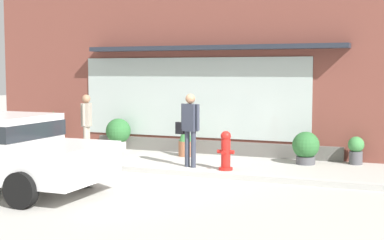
% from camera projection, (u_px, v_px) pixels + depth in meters
% --- Properties ---
extents(ground_plane, '(60.00, 60.00, 0.00)m').
position_uv_depth(ground_plane, '(165.00, 172.00, 12.57)').
color(ground_plane, '#B2AFA8').
extents(curb_strip, '(14.00, 0.24, 0.12)m').
position_uv_depth(curb_strip, '(162.00, 171.00, 12.38)').
color(curb_strip, '#B2B2AD').
rests_on(curb_strip, ground_plane).
extents(storefront, '(14.00, 0.81, 4.82)m').
position_uv_depth(storefront, '(215.00, 67.00, 15.30)').
color(storefront, brown).
rests_on(storefront, ground_plane).
extents(fire_hydrant, '(0.39, 0.36, 0.90)m').
position_uv_depth(fire_hydrant, '(226.00, 151.00, 12.77)').
color(fire_hydrant, red).
rests_on(fire_hydrant, ground_plane).
extents(pedestrian_with_handbag, '(0.68, 0.32, 1.72)m').
position_uv_depth(pedestrian_with_handbag, '(190.00, 124.00, 13.14)').
color(pedestrian_with_handbag, '#333847').
rests_on(pedestrian_with_handbag, ground_plane).
extents(pedestrian_passerby, '(0.25, 0.45, 1.64)m').
position_uv_depth(pedestrian_passerby, '(87.00, 121.00, 14.65)').
color(pedestrian_passerby, '#9E9384').
rests_on(pedestrian_passerby, ground_plane).
extents(potted_plant_trailing_edge, '(0.42, 0.42, 1.07)m').
position_uv_depth(potted_plant_trailing_edge, '(54.00, 129.00, 16.74)').
color(potted_plant_trailing_edge, '#B7B2A3').
rests_on(potted_plant_trailing_edge, ground_plane).
extents(potted_plant_window_left, '(0.65, 0.65, 0.79)m').
position_uv_depth(potted_plant_window_left, '(306.00, 147.00, 13.58)').
color(potted_plant_window_left, '#4C4C51').
rests_on(potted_plant_window_left, ground_plane).
extents(potted_plant_low_front, '(0.70, 0.70, 0.91)m').
position_uv_depth(potted_plant_low_front, '(118.00, 133.00, 15.93)').
color(potted_plant_low_front, '#B7B2A3').
rests_on(potted_plant_low_front, ground_plane).
extents(potted_plant_near_hydrant, '(0.38, 0.38, 0.99)m').
position_uv_depth(potted_plant_near_hydrant, '(186.00, 139.00, 14.85)').
color(potted_plant_near_hydrant, '#9E6042').
rests_on(potted_plant_near_hydrant, ground_plane).
extents(potted_plant_window_center, '(0.39, 0.39, 0.67)m').
position_uv_depth(potted_plant_window_center, '(356.00, 149.00, 13.57)').
color(potted_plant_window_center, '#4C4C51').
rests_on(potted_plant_window_center, ground_plane).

